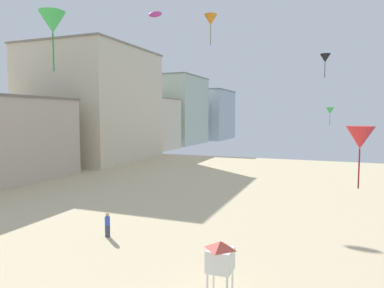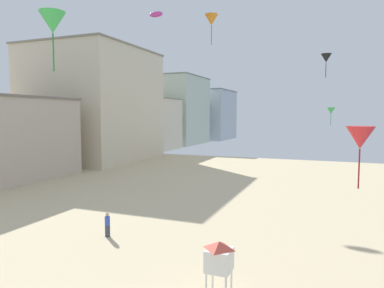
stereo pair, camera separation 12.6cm
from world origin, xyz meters
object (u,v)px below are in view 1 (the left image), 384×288
object	(u,v)px
kite_black_delta	(325,58)
lifeguard_stand	(220,257)
kite_red_delta	(360,138)
kite_green_delta	(330,111)
kite_flyer	(107,223)
kite_magenta_parafoil	(155,14)
kite_orange_delta	(211,20)
kite_green_delta_2	(52,22)

from	to	relation	value
kite_black_delta	lifeguard_stand	bearing A→B (deg)	-97.03
kite_red_delta	kite_green_delta	xyz separation A→B (m)	(-1.77, 23.04, 1.84)
kite_flyer	kite_magenta_parafoil	xyz separation A→B (m)	(-8.53, 23.68, 20.63)
kite_magenta_parafoil	kite_green_delta	bearing A→B (deg)	7.29
kite_flyer	kite_orange_delta	distance (m)	30.19
kite_flyer	kite_magenta_parafoil	bearing A→B (deg)	-140.90
kite_flyer	kite_black_delta	bearing A→B (deg)	171.55
kite_flyer	kite_orange_delta	xyz separation A→B (m)	(-0.64, 23.40, 19.06)
kite_magenta_parafoil	kite_orange_delta	world-z (taller)	kite_magenta_parafoil
kite_green_delta	kite_red_delta	bearing A→B (deg)	-85.61
kite_black_delta	kite_magenta_parafoil	bearing A→B (deg)	-177.83
kite_red_delta	kite_orange_delta	distance (m)	28.73
lifeguard_stand	kite_green_delta	size ratio (longest dim) A/B	1.19
kite_red_delta	kite_magenta_parafoil	size ratio (longest dim) A/B	1.90
kite_flyer	kite_green_delta_2	xyz separation A→B (m)	(-2.49, -1.77, 12.95)
kite_green_delta	kite_green_delta_2	size ratio (longest dim) A/B	0.59
kite_green_delta_2	kite_green_delta	bearing A→B (deg)	60.41
kite_flyer	kite_red_delta	distance (m)	16.80
lifeguard_stand	kite_magenta_parafoil	xyz separation A→B (m)	(-17.82, 28.37, 19.71)
kite_flyer	lifeguard_stand	bearing A→B (deg)	82.53
kite_magenta_parafoil	kite_flyer	bearing A→B (deg)	-70.19
lifeguard_stand	kite_red_delta	xyz separation A→B (m)	(6.05, 8.16, 4.99)
kite_orange_delta	kite_black_delta	bearing A→B (deg)	4.64
lifeguard_stand	kite_flyer	bearing A→B (deg)	154.82
lifeguard_stand	kite_green_delta_2	size ratio (longest dim) A/B	0.70
kite_red_delta	kite_green_delta_2	size ratio (longest dim) A/B	1.01
kite_flyer	kite_green_delta	xyz separation A→B (m)	(13.57, 26.51, 7.75)
lifeguard_stand	kite_magenta_parafoil	bearing A→B (deg)	123.72
kite_flyer	kite_magenta_parafoil	size ratio (longest dim) A/B	0.84
lifeguard_stand	kite_magenta_parafoil	size ratio (longest dim) A/B	1.31
kite_green_delta	kite_green_delta_2	xyz separation A→B (m)	(-16.06, -28.29, 5.20)
lifeguard_stand	kite_orange_delta	bearing A→B (deg)	111.04
kite_black_delta	kite_orange_delta	bearing A→B (deg)	-175.36
lifeguard_stand	kite_black_delta	distance (m)	32.08
lifeguard_stand	kite_black_delta	size ratio (longest dim) A/B	0.94
kite_black_delta	kite_magenta_parafoil	size ratio (longest dim) A/B	1.39
lifeguard_stand	kite_green_delta_2	world-z (taller)	kite_green_delta_2
kite_orange_delta	lifeguard_stand	bearing A→B (deg)	-70.54
kite_red_delta	kite_orange_delta	size ratio (longest dim) A/B	0.99
kite_green_delta	kite_orange_delta	bearing A→B (deg)	-167.65
kite_flyer	lifeguard_stand	size ratio (longest dim) A/B	0.64
kite_magenta_parafoil	kite_green_delta	world-z (taller)	kite_magenta_parafoil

